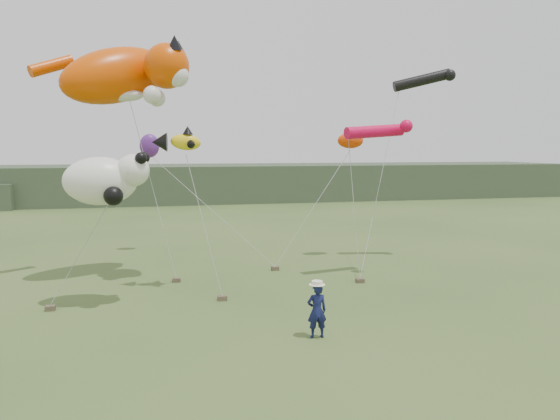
% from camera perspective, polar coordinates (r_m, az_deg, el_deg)
% --- Properties ---
extents(ground, '(120.00, 120.00, 0.00)m').
position_cam_1_polar(ground, '(19.13, 1.38, -11.53)').
color(ground, '#385123').
rests_on(ground, ground).
extents(headland, '(90.00, 13.00, 4.00)m').
position_cam_1_polar(headland, '(62.42, -11.95, 2.68)').
color(headland, '#2D3D28').
rests_on(headland, ground).
extents(festival_attendant, '(0.64, 0.42, 1.73)m').
position_cam_1_polar(festival_attendant, '(17.36, 3.87, -10.46)').
color(festival_attendant, '#111743').
rests_on(festival_attendant, ground).
extents(sandbag_anchors, '(12.96, 4.96, 0.18)m').
position_cam_1_polar(sandbag_anchors, '(23.57, -5.89, -7.86)').
color(sandbag_anchors, brown).
rests_on(sandbag_anchors, ground).
extents(cat_kite, '(6.98, 4.83, 3.61)m').
position_cam_1_polar(cat_kite, '(25.65, -15.67, 13.50)').
color(cat_kite, '#D84500').
rests_on(cat_kite, ground).
extents(fish_kite, '(2.07, 1.37, 1.05)m').
position_cam_1_polar(fish_kite, '(22.92, -10.80, 7.04)').
color(fish_kite, yellow).
rests_on(fish_kite, ground).
extents(tube_kites, '(7.13, 4.59, 3.77)m').
position_cam_1_polar(tube_kites, '(27.91, 13.01, 10.88)').
color(tube_kites, black).
rests_on(tube_kites, ground).
extents(panda_kite, '(3.16, 2.04, 1.96)m').
position_cam_1_polar(panda_kite, '(21.16, -17.76, 3.02)').
color(panda_kite, white).
rests_on(panda_kite, ground).
extents(misc_kites, '(11.76, 4.83, 1.36)m').
position_cam_1_polar(misc_kites, '(30.30, -3.70, 6.97)').
color(misc_kites, '#DD3703').
rests_on(misc_kites, ground).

